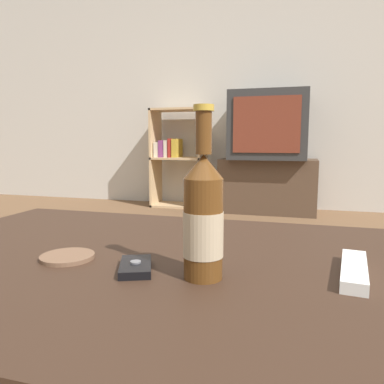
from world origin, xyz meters
TOP-DOWN VIEW (x-y plane):
  - back_wall at (0.00, 3.02)m, footprint 8.00×0.05m
  - coffee_table at (0.00, 0.00)m, footprint 1.09×0.78m
  - tv_stand at (0.02, 2.75)m, footprint 0.85×0.40m
  - television at (0.02, 2.74)m, footprint 0.66×0.59m
  - bookshelf at (-0.87, 2.81)m, footprint 0.50×0.30m
  - beer_bottle at (0.16, -0.08)m, footprint 0.07×0.07m
  - cell_phone at (0.03, -0.08)m, footprint 0.09×0.11m
  - remote_control at (0.40, 0.00)m, footprint 0.06×0.18m
  - coaster at (-0.12, -0.05)m, footprint 0.10×0.10m

SIDE VIEW (x-z plane):
  - tv_stand at x=0.02m, z-range 0.00..0.48m
  - coffee_table at x=0.00m, z-range 0.15..0.56m
  - coaster at x=-0.12m, z-range 0.41..0.42m
  - cell_phone at x=0.03m, z-range 0.41..0.43m
  - remote_control at x=0.40m, z-range 0.41..0.43m
  - bookshelf at x=-0.87m, z-range 0.02..0.97m
  - beer_bottle at x=0.16m, z-range 0.37..0.66m
  - television at x=0.02m, z-range 0.48..1.06m
  - back_wall at x=0.00m, z-range 0.00..2.60m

